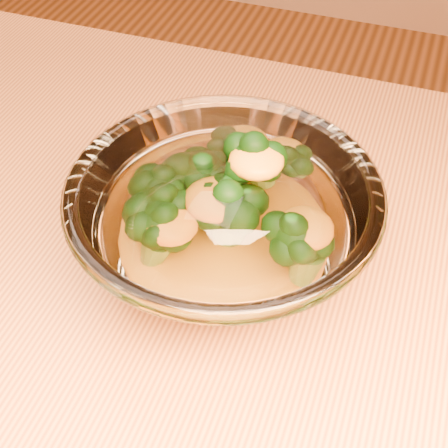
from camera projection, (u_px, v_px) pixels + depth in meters
name	position (u px, v px, depth m)	size (l,w,h in m)	color
table	(125.00, 358.00, 0.59)	(1.20, 0.80, 0.75)	#C2783A
glass_bowl	(224.00, 229.00, 0.50)	(0.24, 0.24, 0.11)	white
cheese_sauce	(224.00, 248.00, 0.52)	(0.12, 0.12, 0.03)	orange
broccoli_heap	(223.00, 199.00, 0.50)	(0.17, 0.16, 0.09)	black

